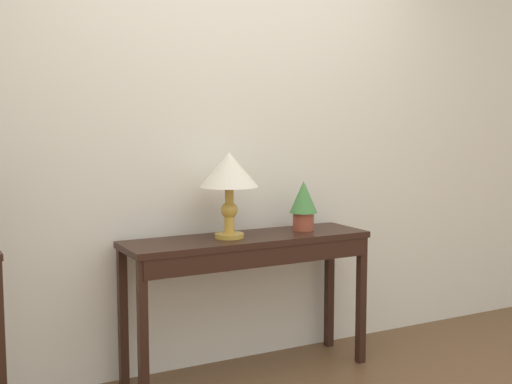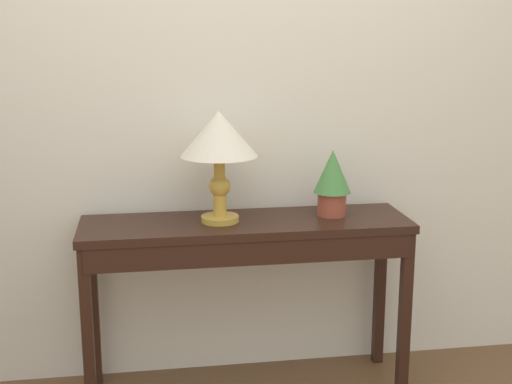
# 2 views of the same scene
# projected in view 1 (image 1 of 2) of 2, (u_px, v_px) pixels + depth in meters

# --- Properties ---
(back_wall_with_art) EXTENTS (9.00, 0.10, 2.80)m
(back_wall_with_art) POSITION_uv_depth(u_px,v_px,m) (228.00, 122.00, 3.88)
(back_wall_with_art) COLOR silver
(back_wall_with_art) RESTS_ON ground
(console_table) EXTENTS (1.38, 0.39, 0.78)m
(console_table) POSITION_uv_depth(u_px,v_px,m) (249.00, 256.00, 3.68)
(console_table) COLOR black
(console_table) RESTS_ON ground
(table_lamp) EXTENTS (0.32, 0.32, 0.46)m
(table_lamp) POSITION_uv_depth(u_px,v_px,m) (229.00, 174.00, 3.60)
(table_lamp) COLOR gold
(table_lamp) RESTS_ON console_table
(potted_plant_on_console) EXTENTS (0.16, 0.16, 0.29)m
(potted_plant_on_console) POSITION_uv_depth(u_px,v_px,m) (304.00, 203.00, 3.87)
(potted_plant_on_console) COLOR #9E4733
(potted_plant_on_console) RESTS_ON console_table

